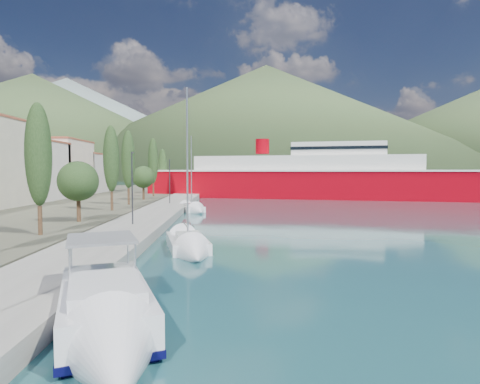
{
  "coord_description": "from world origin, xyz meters",
  "views": [
    {
      "loc": [
        -1.09,
        -19.37,
        5.25
      ],
      "look_at": [
        0.0,
        14.0,
        3.5
      ],
      "focal_mm": 30.0,
      "sensor_mm": 36.0,
      "label": 1
    }
  ],
  "objects": [
    {
      "name": "sailboat_near",
      "position": [
        -3.39,
        5.86,
        0.31
      ],
      "size": [
        4.1,
        8.47,
        11.7
      ],
      "color": "silver",
      "rests_on": "ground"
    },
    {
      "name": "town_buildings",
      "position": [
        -32.0,
        36.91,
        5.57
      ],
      "size": [
        9.2,
        69.2,
        11.3
      ],
      "color": "beige",
      "rests_on": "land_strip"
    },
    {
      "name": "hills_near",
      "position": [
        98.04,
        372.5,
        49.18
      ],
      "size": [
        1010.0,
        520.0,
        115.0
      ],
      "color": "#3F552F",
      "rests_on": "ground"
    },
    {
      "name": "sailboat_mid",
      "position": [
        -5.18,
        31.56,
        0.3
      ],
      "size": [
        4.86,
        7.64,
        10.73
      ],
      "color": "silver",
      "rests_on": "ground"
    },
    {
      "name": "tree_row",
      "position": [
        -14.39,
        31.74,
        5.7
      ],
      "size": [
        3.56,
        63.13,
        10.49
      ],
      "color": "#47301E",
      "rests_on": "land_strip"
    },
    {
      "name": "hills_far",
      "position": [
        138.59,
        618.73,
        77.39
      ],
      "size": [
        1480.0,
        900.0,
        180.0
      ],
      "color": "gray",
      "rests_on": "ground"
    },
    {
      "name": "lamp_posts",
      "position": [
        -9.0,
        13.88,
        4.08
      ],
      "size": [
        0.15,
        45.54,
        6.06
      ],
      "color": "#2D2D33",
      "rests_on": "quay"
    },
    {
      "name": "ferry",
      "position": [
        14.58,
        59.55,
        3.75
      ],
      "size": [
        63.3,
        29.4,
        12.33
      ],
      "color": "#9E000C",
      "rests_on": "ground"
    },
    {
      "name": "quay",
      "position": [
        -9.0,
        26.0,
        0.4
      ],
      "size": [
        5.0,
        88.0,
        0.8
      ],
      "primitive_type": "cube",
      "color": "gray",
      "rests_on": "ground"
    },
    {
      "name": "motor_cruiser",
      "position": [
        -4.68,
        -7.41,
        0.58
      ],
      "size": [
        5.84,
        9.95,
        3.53
      ],
      "color": "black",
      "rests_on": "ground"
    },
    {
      "name": "ground",
      "position": [
        0.0,
        120.0,
        0.0
      ],
      "size": [
        1400.0,
        1400.0,
        0.0
      ],
      "primitive_type": "plane",
      "color": "#1E4C52"
    }
  ]
}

